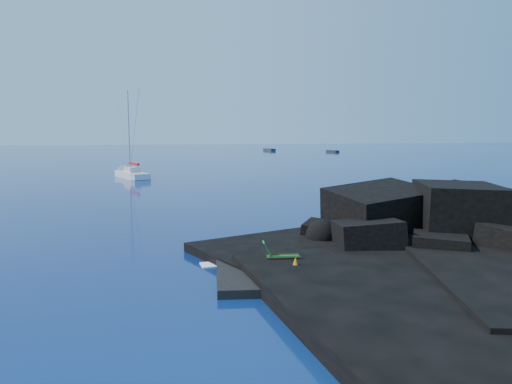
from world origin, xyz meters
The scene contains 11 objects.
ground centered at (0.00, 0.00, 0.00)m, with size 400.00×400.00×0.00m, color #04063A.
headland centered at (13.00, 3.00, 0.00)m, with size 24.00×24.00×3.60m, color black, non-canonical shape.
beach centered at (4.50, 0.50, 0.00)m, with size 8.50×6.00×0.70m, color black.
surf_foam centered at (5.00, 5.00, 0.00)m, with size 10.00×8.00×0.06m, color white, non-canonical shape.
sailboat centered at (-5.72, 47.40, 0.00)m, with size 2.28×10.89×11.42m, color white, non-canonical shape.
deck_chair centered at (3.24, 1.15, 0.90)m, with size 1.60×0.70×1.10m, color #166426, non-canonical shape.
towel centered at (5.18, 1.43, 0.38)m, with size 1.95×0.92×0.05m, color white.
sunbather centered at (5.18, 1.43, 0.52)m, with size 1.80×0.44×0.24m, color tan, non-canonical shape.
marker_cone centered at (3.45, -0.11, 0.65)m, with size 0.40×0.40×0.61m, color orange.
distant_boat_a centered at (30.43, 127.28, 0.00)m, with size 1.60×5.14×0.69m, color #2A2A2F.
distant_boat_b centered at (45.95, 114.73, 0.00)m, with size 1.34×4.32×0.58m, color #222227.
Camera 1 is at (-1.99, -19.62, 6.19)m, focal length 35.00 mm.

